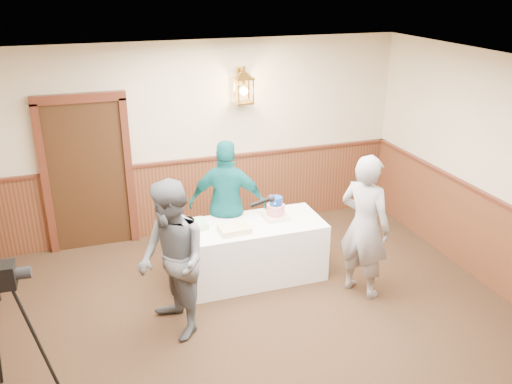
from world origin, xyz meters
TOP-DOWN VIEW (x-y plane):
  - ground at (0.00, 0.00)m, footprint 7.00×7.00m
  - room_shell at (-0.05, 0.45)m, footprint 6.02×7.02m
  - display_table at (0.24, 1.90)m, footprint 1.80×0.80m
  - tiered_cake at (0.58, 1.95)m, footprint 0.29×0.29m
  - sheet_cake_yellow at (-0.02, 1.74)m, footprint 0.37×0.29m
  - sheet_cake_green at (-0.48, 2.01)m, footprint 0.37×0.31m
  - interviewer at (-0.89, 1.08)m, footprint 1.58×0.97m
  - baker at (1.39, 1.15)m, footprint 0.69×0.77m
  - assistant_p at (0.06, 2.31)m, footprint 1.09×0.78m
  - tv_camera_rig at (-2.45, 0.48)m, footprint 0.55×0.52m

SIDE VIEW (x-z plane):
  - ground at x=0.00m, z-range 0.00..0.00m
  - display_table at x=0.24m, z-range 0.00..0.75m
  - tv_camera_rig at x=-2.45m, z-range -0.07..1.34m
  - sheet_cake_yellow at x=-0.02m, z-range 0.75..0.82m
  - sheet_cake_green at x=-0.48m, z-range 0.75..0.83m
  - assistant_p at x=0.06m, z-range 0.00..1.72m
  - tiered_cake at x=0.58m, z-range 0.72..1.01m
  - interviewer at x=-0.89m, z-range 0.00..1.73m
  - baker at x=1.39m, z-range 0.00..1.76m
  - room_shell at x=-0.05m, z-range 0.12..2.93m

